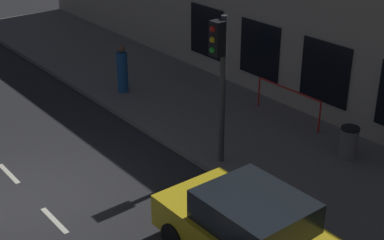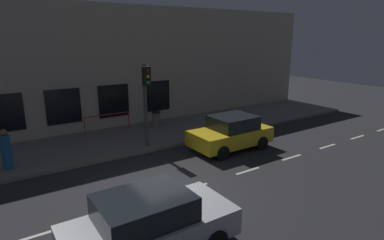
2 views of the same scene
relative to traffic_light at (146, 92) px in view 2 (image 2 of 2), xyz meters
The scene contains 10 objects.
ground_plane 5.36m from the traffic_light, 162.34° to the left, with size 60.00×60.00×0.00m, color #28282B.
sidewalk 3.53m from the traffic_light, 37.04° to the left, with size 4.50×32.00×0.15m.
building_facade 4.67m from the traffic_light, 17.63° to the left, with size 0.65×32.00×6.85m.
lane_centre_line 5.19m from the traffic_light, behind, with size 0.12×27.20×0.01m.
traffic_light is the anchor object (origin of this frame).
parked_car_0 4.34m from the traffic_light, 121.77° to the right, with size 2.00×3.81×1.58m.
parked_car_1 7.68m from the traffic_light, 154.46° to the left, with size 1.95×4.13×1.58m.
pedestrian_0 5.98m from the traffic_light, 83.21° to the left, with size 0.50×0.50×1.60m.
trash_bin 4.04m from the traffic_light, 33.91° to the right, with size 0.48×0.48×0.86m.
red_railing 3.90m from the traffic_light, 12.35° to the left, with size 0.05×2.48×0.97m.
Camera 2 is at (-8.45, 4.66, 5.15)m, focal length 29.76 mm.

